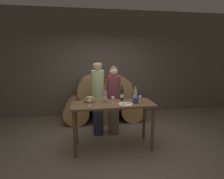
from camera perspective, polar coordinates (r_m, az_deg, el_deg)
The scene contains 15 objects.
ground_plane at distance 3.83m, azimuth 0.31°, elevation -18.33°, with size 10.00×10.00×0.00m, color #726654.
stone_wall_back at distance 5.54m, azimuth -3.56°, elevation 8.41°, with size 10.00×0.12×3.20m.
barrel_stack at distance 5.11m, azimuth -2.73°, elevation -3.38°, with size 2.26×0.97×1.31m.
tasting_table at distance 3.50m, azimuth 0.32°, elevation -6.86°, with size 1.62×0.61×0.95m.
person_left at distance 4.06m, azimuth -4.64°, elevation -2.39°, with size 0.30×0.30×1.78m.
person_right at distance 4.12m, azimuth 0.54°, elevation -3.46°, with size 0.32×0.32×1.64m.
wine_bottle_red at distance 3.64m, azimuth 3.24°, elevation -1.68°, with size 0.08×0.08×0.35m.
wine_bottle_white at distance 3.69m, azimuth 7.65°, elevation -1.69°, with size 0.08×0.08×0.33m.
wine_bottle_rose at distance 3.46m, azimuth -2.22°, elevation -2.34°, with size 0.08×0.08×0.35m.
blue_crock at distance 3.48m, azimuth 7.75°, elevation -3.45°, with size 0.12×0.12×0.10m.
bread_basket at distance 3.54m, azimuth -7.32°, elevation -3.37°, with size 0.23×0.23×0.12m.
cheese_plate at distance 3.37m, azimuth 4.51°, elevation -4.78°, with size 0.29×0.29×0.04m.
wine_glass_far_left at distance 3.28m, azimuth -7.39°, elevation -3.71°, with size 0.07×0.07×0.13m.
wine_glass_left at distance 3.44m, azimuth 0.30°, elevation -2.86°, with size 0.07×0.07×0.13m.
wine_glass_center at distance 3.57m, azimuth 9.17°, elevation -2.48°, with size 0.07×0.07×0.13m.
Camera 1 is at (-0.55, -3.27, 1.92)m, focal length 28.00 mm.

